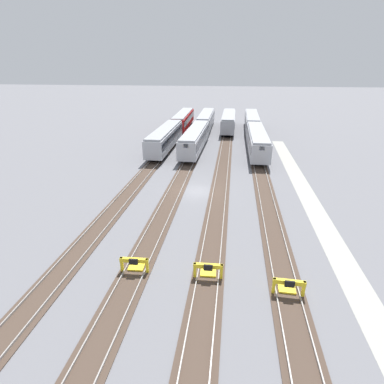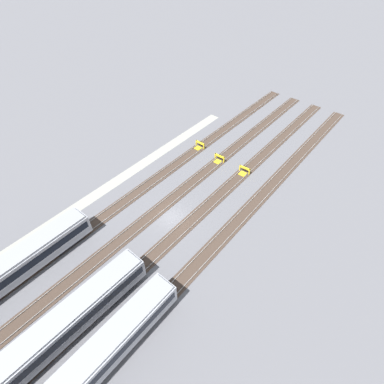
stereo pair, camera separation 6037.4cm
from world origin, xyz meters
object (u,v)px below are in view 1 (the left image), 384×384
at_px(subway_car_front_row_leftmost, 165,138).
at_px(bumper_stop_middle_track, 135,264).
at_px(subway_car_front_row_left_inner, 252,122).
at_px(subway_car_back_row_centre, 228,121).
at_px(bumper_stop_near_inner_track, 208,270).
at_px(subway_car_front_row_centre, 183,120).
at_px(subway_car_back_row_leftmost, 257,141).
at_px(bumper_stop_nearest_track, 288,286).
at_px(subway_car_front_row_rightmost, 195,139).
at_px(subway_car_front_row_right_inner, 206,120).

bearing_deg(subway_car_front_row_leftmost, bumper_stop_middle_track, -171.18).
bearing_deg(subway_car_front_row_leftmost, subway_car_front_row_left_inner, -39.50).
distance_m(subway_car_back_row_centre, bumper_stop_near_inner_track, 51.72).
distance_m(subway_car_back_row_centre, bumper_stop_middle_track, 52.03).
relative_size(bumper_stop_near_inner_track, bumper_stop_middle_track, 1.00).
distance_m(subway_car_front_row_centre, subway_car_back_row_leftmost, 24.19).
distance_m(subway_car_front_row_leftmost, bumper_stop_middle_track, 33.42).
bearing_deg(subway_car_front_row_leftmost, subway_car_front_row_centre, 0.01).
height_order(subway_car_front_row_centre, bumper_stop_nearest_track, subway_car_front_row_centre).
relative_size(subway_car_front_row_rightmost, subway_car_back_row_leftmost, 1.00).
relative_size(subway_car_front_row_leftmost, bumper_stop_middle_track, 8.96).
distance_m(subway_car_front_row_left_inner, subway_car_back_row_leftmost, 18.70).
bearing_deg(subway_car_front_row_right_inner, subway_car_front_row_centre, 94.38).
height_order(subway_car_front_row_leftmost, subway_car_front_row_right_inner, same).
bearing_deg(bumper_stop_nearest_track, subway_car_back_row_leftmost, -0.01).
height_order(subway_car_front_row_right_inner, bumper_stop_middle_track, subway_car_front_row_right_inner).
distance_m(subway_car_front_row_rightmost, bumper_stop_middle_track, 33.03).
relative_size(subway_car_front_row_centre, bumper_stop_nearest_track, 9.00).
distance_m(subway_car_front_row_leftmost, subway_car_front_row_centre, 18.64).
bearing_deg(subway_car_front_row_left_inner, subway_car_front_row_right_inner, 88.10).
bearing_deg(bumper_stop_nearest_track, subway_car_front_row_right_inner, 10.95).
bearing_deg(bumper_stop_near_inner_track, subway_car_front_row_centre, 11.25).
xyz_separation_m(bumper_stop_near_inner_track, bumper_stop_middle_track, (-0.05, 5.14, 0.00)).
height_order(subway_car_front_row_centre, subway_car_front_row_rightmost, same).
distance_m(subway_car_front_row_left_inner, subway_car_front_row_rightmost, 21.33).
height_order(bumper_stop_near_inner_track, bumper_stop_middle_track, same).
bearing_deg(subway_car_front_row_left_inner, subway_car_back_row_leftmost, -179.99).
xyz_separation_m(bumper_stop_nearest_track, bumper_stop_middle_track, (0.88, 10.29, 0.00)).
relative_size(subway_car_back_row_leftmost, subway_car_back_row_centre, 1.00).
relative_size(subway_car_front_row_centre, subway_car_back_row_centre, 1.00).
bearing_deg(subway_car_front_row_rightmost, subway_car_front_row_centre, 15.44).
height_order(subway_car_front_row_right_inner, bumper_stop_nearest_track, subway_car_front_row_right_inner).
relative_size(subway_car_front_row_right_inner, bumper_stop_nearest_track, 8.98).
height_order(subway_car_front_row_left_inner, subway_car_front_row_right_inner, same).
xyz_separation_m(subway_car_front_row_left_inner, subway_car_back_row_centre, (0.06, 5.14, 0.00)).
relative_size(subway_car_front_row_rightmost, subway_car_back_row_centre, 1.00).
xyz_separation_m(subway_car_front_row_leftmost, subway_car_front_row_rightmost, (-0.00, -5.14, 0.00)).
relative_size(subway_car_front_row_right_inner, bumper_stop_near_inner_track, 8.97).
height_order(subway_car_front_row_left_inner, subway_car_front_row_rightmost, same).
bearing_deg(bumper_stop_nearest_track, bumper_stop_near_inner_track, 79.72).
bearing_deg(bumper_stop_nearest_track, subway_car_front_row_leftmost, 24.46).
height_order(subway_car_front_row_leftmost, bumper_stop_nearest_track, subway_car_front_row_leftmost).
bearing_deg(subway_car_front_row_rightmost, subway_car_back_row_centre, -15.30).
bearing_deg(subway_car_front_row_centre, subway_car_back_row_centre, -89.35).
distance_m(subway_car_front_row_right_inner, bumper_stop_middle_track, 52.05).
distance_m(subway_car_front_row_right_inner, subway_car_front_row_rightmost, 19.04).
relative_size(subway_car_front_row_centre, bumper_stop_middle_track, 8.98).
height_order(subway_car_front_row_rightmost, subway_car_back_row_leftmost, same).
relative_size(subway_car_front_row_leftmost, subway_car_front_row_left_inner, 1.00).
distance_m(subway_car_front_row_left_inner, bumper_stop_near_inner_track, 51.92).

